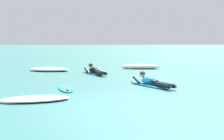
{
  "coord_description": "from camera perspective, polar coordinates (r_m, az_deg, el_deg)",
  "views": [
    {
      "loc": [
        -0.37,
        -8.27,
        1.79
      ],
      "look_at": [
        -0.18,
        6.27,
        0.35
      ],
      "focal_mm": 53.04,
      "sensor_mm": 36.0,
      "label": 1
    }
  ],
  "objects": [
    {
      "name": "whitewater_front",
      "position": [
        9.62,
        -13.07,
        -4.86
      ],
      "size": [
        2.1,
        1.39,
        0.13
      ],
      "color": "white",
      "rests_on": "ground"
    },
    {
      "name": "whitewater_mid_left",
      "position": [
        18.84,
        5.03,
        0.58
      ],
      "size": [
        2.22,
        0.79,
        0.28
      ],
      "color": "white",
      "rests_on": "ground"
    },
    {
      "name": "ground_plane",
      "position": [
        18.36,
        0.39,
        0.07
      ],
      "size": [
        120.0,
        120.0,
        0.0
      ],
      "primitive_type": "plane",
      "color": "#387A75"
    },
    {
      "name": "drifting_surfboard",
      "position": [
        11.66,
        -7.98,
        -3.06
      ],
      "size": [
        0.88,
        2.0,
        0.16
      ],
      "color": "#2DB2D1",
      "rests_on": "ground"
    },
    {
      "name": "surfer_near",
      "position": [
        12.31,
        6.64,
        -2.12
      ],
      "size": [
        1.61,
        2.55,
        0.55
      ],
      "color": "#2DB2D1",
      "rests_on": "ground"
    },
    {
      "name": "whitewater_mid_right",
      "position": [
        17.87,
        -10.75,
        0.11
      ],
      "size": [
        2.34,
        1.54,
        0.2
      ],
      "color": "white",
      "rests_on": "ground"
    },
    {
      "name": "surfer_far",
      "position": [
        16.12,
        -3.04,
        -0.22
      ],
      "size": [
        1.33,
        2.39,
        0.54
      ],
      "color": "#2DB2D1",
      "rests_on": "ground"
    }
  ]
}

